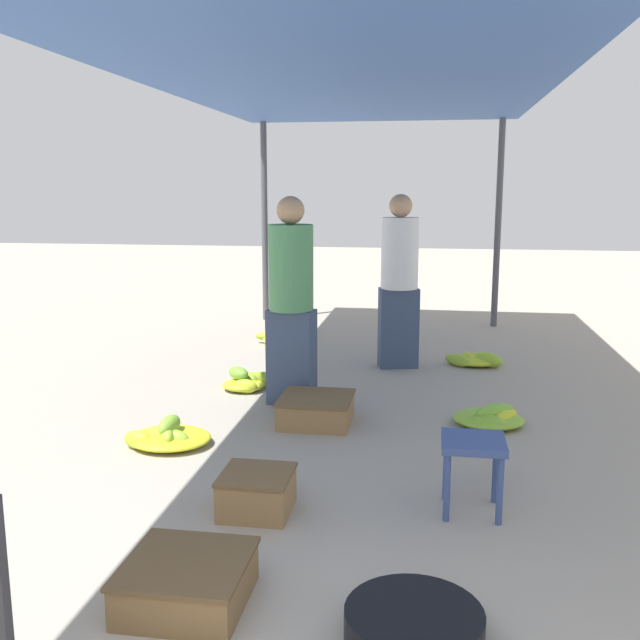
# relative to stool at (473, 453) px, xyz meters

# --- Properties ---
(canopy_post_back_left) EXTENTS (0.08, 0.08, 2.58)m
(canopy_post_back_left) POSITION_rel_stool_xyz_m (-2.45, 5.48, 0.96)
(canopy_post_back_left) COLOR #4C4C51
(canopy_post_back_left) RESTS_ON ground
(canopy_post_back_right) EXTENTS (0.08, 0.08, 2.58)m
(canopy_post_back_right) POSITION_rel_stool_xyz_m (0.55, 5.48, 0.96)
(canopy_post_back_right) COLOR #4C4C51
(canopy_post_back_right) RESTS_ON ground
(canopy_tarp) EXTENTS (3.39, 8.14, 0.04)m
(canopy_tarp) POSITION_rel_stool_xyz_m (-0.95, 1.61, 2.27)
(canopy_tarp) COLOR #33569E
(canopy_tarp) RESTS_ON canopy_post_front_left
(stool) EXTENTS (0.34, 0.34, 0.41)m
(stool) POSITION_rel_stool_xyz_m (0.00, 0.00, 0.00)
(stool) COLOR #384C84
(stool) RESTS_ON ground
(basin_black) EXTENTS (0.55, 0.55, 0.13)m
(basin_black) POSITION_rel_stool_xyz_m (-0.28, -1.20, -0.27)
(basin_black) COLOR black
(basin_black) RESTS_ON ground
(banana_pile_left_0) EXTENTS (0.58, 0.54, 0.21)m
(banana_pile_left_0) POSITION_rel_stool_xyz_m (-1.92, 3.94, -0.26)
(banana_pile_left_0) COLOR #C5D329
(banana_pile_left_0) RESTS_ON ground
(banana_pile_left_1) EXTENTS (0.59, 0.50, 0.21)m
(banana_pile_left_1) POSITION_rel_stool_xyz_m (-2.01, 0.70, -0.27)
(banana_pile_left_1) COLOR #98C131
(banana_pile_left_1) RESTS_ON ground
(banana_pile_left_2) EXTENTS (0.49, 0.48, 0.24)m
(banana_pile_left_2) POSITION_rel_stool_xyz_m (-1.92, 4.50, -0.25)
(banana_pile_left_2) COLOR #A8C82E
(banana_pile_left_2) RESTS_ON ground
(banana_pile_left_3) EXTENTS (0.46, 0.40, 0.21)m
(banana_pile_left_3) POSITION_rel_stool_xyz_m (-1.82, 2.12, -0.26)
(banana_pile_left_3) COLOR #BCCF2B
(banana_pile_left_3) RESTS_ON ground
(banana_pile_right_0) EXTENTS (0.61, 0.45, 0.15)m
(banana_pile_right_0) POSITION_rel_stool_xyz_m (0.20, 3.33, -0.27)
(banana_pile_right_0) COLOR #9AC230
(banana_pile_right_0) RESTS_ON ground
(banana_pile_right_1) EXTENTS (0.53, 0.52, 0.18)m
(banana_pile_right_1) POSITION_rel_stool_xyz_m (0.22, 1.48, -0.27)
(banana_pile_right_1) COLOR #78B437
(banana_pile_right_1) RESTS_ON ground
(crate_near) EXTENTS (0.38, 0.38, 0.23)m
(crate_near) POSITION_rel_stool_xyz_m (-1.15, -0.19, -0.22)
(crate_near) COLOR olive
(crate_near) RESTS_ON ground
(crate_mid) EXTENTS (0.54, 0.54, 0.20)m
(crate_mid) POSITION_rel_stool_xyz_m (-1.08, 1.34, -0.23)
(crate_mid) COLOR olive
(crate_mid) RESTS_ON ground
(crate_far) EXTENTS (0.52, 0.52, 0.20)m
(crate_far) POSITION_rel_stool_xyz_m (-1.23, -1.09, -0.23)
(crate_far) COLOR brown
(crate_far) RESTS_ON ground
(shopper_walking_mid) EXTENTS (0.43, 0.43, 1.69)m
(shopper_walking_mid) POSITION_rel_stool_xyz_m (-0.56, 3.16, 0.54)
(shopper_walking_mid) COLOR #384766
(shopper_walking_mid) RESTS_ON ground
(shopper_walking_far) EXTENTS (0.41, 0.41, 1.68)m
(shopper_walking_far) POSITION_rel_stool_xyz_m (-1.36, 1.79, 0.54)
(shopper_walking_far) COLOR #384766
(shopper_walking_far) RESTS_ON ground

